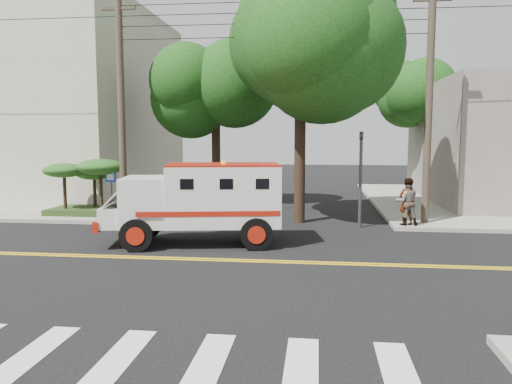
# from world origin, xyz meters

# --- Properties ---
(ground) EXTENTS (100.00, 100.00, 0.00)m
(ground) POSITION_xyz_m (0.00, 0.00, 0.00)
(ground) COLOR black
(ground) RESTS_ON ground
(sidewalk_nw) EXTENTS (17.00, 17.00, 0.15)m
(sidewalk_nw) POSITION_xyz_m (-13.50, 13.50, 0.07)
(sidewalk_nw) COLOR gray
(sidewalk_nw) RESTS_ON ground
(building_left) EXTENTS (16.00, 14.00, 10.00)m
(building_left) POSITION_xyz_m (-15.50, 15.00, 5.15)
(building_left) COLOR beige
(building_left) RESTS_ON sidewalk_nw
(utility_pole_left) EXTENTS (0.28, 0.28, 9.00)m
(utility_pole_left) POSITION_xyz_m (-5.60, 6.00, 4.50)
(utility_pole_left) COLOR #382D23
(utility_pole_left) RESTS_ON ground
(utility_pole_right) EXTENTS (0.28, 0.28, 9.00)m
(utility_pole_right) POSITION_xyz_m (6.30, 6.20, 4.50)
(utility_pole_right) COLOR #382D23
(utility_pole_right) RESTS_ON ground
(tree_main) EXTENTS (6.08, 5.70, 9.85)m
(tree_main) POSITION_xyz_m (1.94, 6.21, 7.20)
(tree_main) COLOR black
(tree_main) RESTS_ON ground
(tree_left) EXTENTS (4.48, 4.20, 7.70)m
(tree_left) POSITION_xyz_m (-2.68, 11.79, 5.73)
(tree_left) COLOR black
(tree_left) RESTS_ON ground
(tree_right) EXTENTS (4.80, 4.50, 8.20)m
(tree_right) POSITION_xyz_m (8.84, 15.77, 6.09)
(tree_right) COLOR black
(tree_right) RESTS_ON ground
(traffic_signal) EXTENTS (0.15, 0.18, 3.60)m
(traffic_signal) POSITION_xyz_m (3.80, 5.60, 2.23)
(traffic_signal) COLOR #3F3F42
(traffic_signal) RESTS_ON ground
(accessibility_sign) EXTENTS (0.45, 0.10, 2.02)m
(accessibility_sign) POSITION_xyz_m (-6.20, 6.17, 1.37)
(accessibility_sign) COLOR #3F3F42
(accessibility_sign) RESTS_ON ground
(palm_planter) EXTENTS (3.52, 2.63, 2.36)m
(palm_planter) POSITION_xyz_m (-7.44, 6.62, 1.65)
(palm_planter) COLOR #1E3314
(palm_planter) RESTS_ON sidewalk_nw
(armored_truck) EXTENTS (5.89, 3.06, 2.56)m
(armored_truck) POSITION_xyz_m (-1.46, 2.02, 1.46)
(armored_truck) COLOR silver
(armored_truck) RESTS_ON ground
(pedestrian_a) EXTENTS (0.74, 0.62, 1.72)m
(pedestrian_a) POSITION_xyz_m (5.50, 5.50, 1.01)
(pedestrian_a) COLOR gray
(pedestrian_a) RESTS_ON sidewalk_ne
(pedestrian_b) EXTENTS (0.87, 0.69, 1.75)m
(pedestrian_b) POSITION_xyz_m (5.50, 5.50, 1.02)
(pedestrian_b) COLOR gray
(pedestrian_b) RESTS_ON sidewalk_ne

